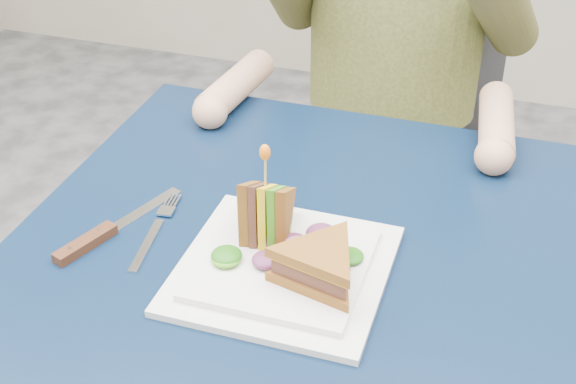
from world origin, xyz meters
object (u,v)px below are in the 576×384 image
(chair, at_px, (397,115))
(fork, at_px, (154,233))
(sandwich_flat, at_px, (320,265))
(table, at_px, (297,283))
(sandwich_upright, at_px, (266,213))
(plate, at_px, (283,267))
(knife, at_px, (97,237))

(chair, xyz_separation_m, fork, (-0.19, -0.79, 0.19))
(chair, height_order, sandwich_flat, chair)
(table, relative_size, chair, 0.81)
(sandwich_upright, bearing_deg, plate, -49.61)
(sandwich_upright, bearing_deg, chair, 87.57)
(sandwich_flat, distance_m, sandwich_upright, 0.12)
(plate, relative_size, sandwich_upright, 1.84)
(fork, bearing_deg, table, 15.41)
(chair, distance_m, sandwich_flat, 0.88)
(table, bearing_deg, fork, -164.59)
(fork, height_order, knife, knife)
(fork, bearing_deg, sandwich_upright, 7.94)
(sandwich_flat, bearing_deg, plate, 155.56)
(table, height_order, fork, fork)
(table, distance_m, plate, 0.12)
(sandwich_upright, height_order, knife, sandwich_upright)
(sandwich_flat, relative_size, fork, 0.90)
(sandwich_flat, bearing_deg, sandwich_upright, 143.11)
(table, relative_size, knife, 3.49)
(sandwich_flat, xyz_separation_m, fork, (-0.25, 0.05, -0.04))
(sandwich_flat, relative_size, sandwich_upright, 1.14)
(fork, bearing_deg, plate, -6.90)
(sandwich_flat, bearing_deg, fork, 168.97)
(table, bearing_deg, sandwich_upright, -137.39)
(sandwich_flat, bearing_deg, chair, 94.11)
(table, height_order, knife, knife)
(fork, distance_m, knife, 0.08)
(plate, xyz_separation_m, sandwich_upright, (-0.04, 0.05, 0.05))
(chair, relative_size, knife, 4.33)
(chair, distance_m, plate, 0.84)
(chair, height_order, knife, chair)
(table, height_order, plate, plate)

